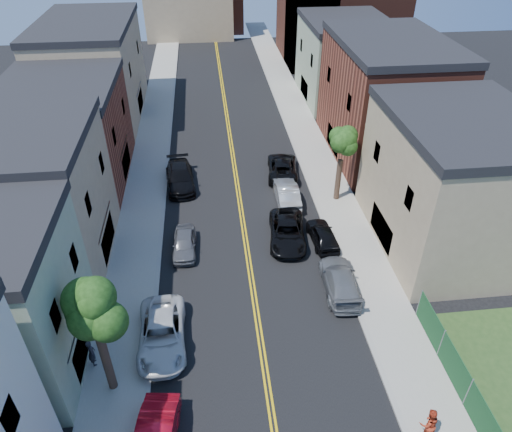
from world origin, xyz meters
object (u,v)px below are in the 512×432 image
object	(u,v)px
black_car_left	(180,177)
dark_car_right_far	(282,167)
white_pickup	(162,334)
grey_car_left	(184,243)
silver_car_right	(287,193)
black_car_right	(323,235)
black_suv_lane	(287,232)
grey_car_right	(340,280)
pedestrian_left	(91,353)
pedestrian_right	(428,423)

from	to	relation	value
black_car_left	dark_car_right_far	xyz separation A→B (m)	(8.97, 0.92, -0.06)
white_pickup	dark_car_right_far	size ratio (longest dim) A/B	1.03
grey_car_left	silver_car_right	xyz separation A→B (m)	(8.16, 5.50, 0.13)
black_car_right	white_pickup	bearing A→B (deg)	32.55
black_car_right	black_suv_lane	bearing A→B (deg)	-15.22
grey_car_right	pedestrian_left	distance (m)	15.20
black_car_left	pedestrian_left	world-z (taller)	pedestrian_left
pedestrian_left	pedestrian_right	xyz separation A→B (m)	(16.06, -5.85, 0.08)
grey_car_right	black_car_right	distance (m)	4.84
grey_car_right	silver_car_right	size ratio (longest dim) A/B	1.06
dark_car_right_far	pedestrian_right	xyz separation A→B (m)	(2.82, -24.90, 0.34)
silver_car_right	black_suv_lane	distance (m)	5.16
grey_car_right	black_suv_lane	distance (m)	5.92
grey_car_right	grey_car_left	bearing A→B (deg)	-23.48
white_pickup	dark_car_right_far	distance (m)	20.38
grey_car_left	pedestrian_left	distance (m)	10.33
white_pickup	grey_car_right	size ratio (longest dim) A/B	1.08
white_pickup	grey_car_left	size ratio (longest dim) A/B	1.40
grey_car_left	dark_car_right_far	xyz separation A→B (m)	(8.50, 9.88, 0.08)
grey_car_left	pedestrian_right	bearing A→B (deg)	-51.71
grey_car_left	dark_car_right_far	world-z (taller)	dark_car_right_far
black_car_right	grey_car_right	bearing A→B (deg)	86.68
grey_car_right	black_suv_lane	xyz separation A→B (m)	(-2.50, 5.37, 0.00)
grey_car_left	black_car_left	bearing A→B (deg)	94.30
pedestrian_right	pedestrian_left	bearing A→B (deg)	-19.56
black_car_left	pedestrian_right	xyz separation A→B (m)	(11.79, -23.97, 0.28)
black_car_right	silver_car_right	world-z (taller)	silver_car_right
white_pickup	pedestrian_right	bearing A→B (deg)	-30.77
grey_car_right	black_suv_lane	size ratio (longest dim) A/B	0.95
white_pickup	pedestrian_left	world-z (taller)	pedestrian_left
black_suv_lane	black_car_left	bearing A→B (deg)	139.19
black_car_right	black_car_left	bearing A→B (deg)	-44.62
black_car_left	pedestrian_left	distance (m)	18.62
black_car_left	grey_car_right	size ratio (longest dim) A/B	1.08
white_pickup	black_car_right	xyz separation A→B (m)	(11.00, 7.96, -0.08)
white_pickup	black_suv_lane	bearing A→B (deg)	43.31
white_pickup	grey_car_left	world-z (taller)	white_pickup
grey_car_right	black_car_right	xyz separation A→B (m)	(0.00, 4.84, -0.05)
black_car_left	pedestrian_right	bearing A→B (deg)	-68.80
grey_car_right	pedestrian_right	distance (m)	10.17
dark_car_right_far	grey_car_left	bearing A→B (deg)	56.04
black_suv_lane	pedestrian_left	size ratio (longest dim) A/B	3.16
black_car_right	silver_car_right	size ratio (longest dim) A/B	0.84
pedestrian_right	black_suv_lane	bearing A→B (deg)	-75.14
grey_car_right	black_suv_lane	bearing A→B (deg)	-61.80
silver_car_right	grey_car_left	bearing A→B (deg)	34.57
black_car_left	silver_car_right	bearing A→B (deg)	-26.79
white_pickup	pedestrian_left	xyz separation A→B (m)	(-3.60, -1.09, 0.24)
black_suv_lane	white_pickup	bearing A→B (deg)	-128.36
black_car_right	black_suv_lane	size ratio (longest dim) A/B	0.75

